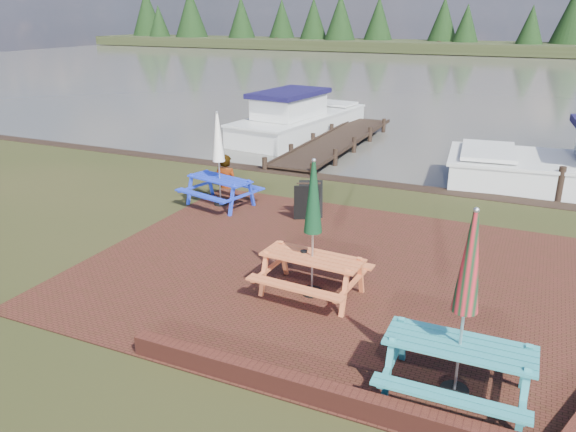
% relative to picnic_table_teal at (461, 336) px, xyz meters
% --- Properties ---
extents(ground, '(120.00, 120.00, 0.00)m').
position_rel_picnic_table_teal_xyz_m(ground, '(-2.79, 1.74, -0.88)').
color(ground, black).
rests_on(ground, ground).
extents(paving, '(9.00, 7.50, 0.02)m').
position_rel_picnic_table_teal_xyz_m(paving, '(-2.79, 2.74, -0.87)').
color(paving, '#3C1D13').
rests_on(paving, ground).
extents(brick_wall, '(6.21, 1.79, 0.30)m').
position_rel_picnic_table_teal_xyz_m(brick_wall, '(-0.65, -0.67, -0.73)').
color(brick_wall, '#4C1E16').
rests_on(brick_wall, ground).
extents(water, '(120.00, 60.00, 0.02)m').
position_rel_picnic_table_teal_xyz_m(water, '(-2.79, 38.74, -0.88)').
color(water, '#49453E').
rests_on(water, ground).
extents(far_treeline, '(120.00, 10.00, 8.10)m').
position_rel_picnic_table_teal_xyz_m(far_treeline, '(-2.79, 67.74, 2.40)').
color(far_treeline, black).
rests_on(far_treeline, ground).
extents(picnic_table_teal, '(1.83, 1.63, 2.52)m').
position_rel_picnic_table_teal_xyz_m(picnic_table_teal, '(0.00, 0.00, 0.00)').
color(picnic_table_teal, teal).
rests_on(picnic_table_teal, ground).
extents(picnic_table_red, '(1.83, 1.65, 2.40)m').
position_rel_picnic_table_teal_xyz_m(picnic_table_red, '(-2.69, 1.77, -0.04)').
color(picnic_table_red, '#D66537').
rests_on(picnic_table_red, ground).
extents(picnic_table_blue, '(2.01, 1.87, 2.35)m').
position_rel_picnic_table_teal_xyz_m(picnic_table_blue, '(-6.59, 5.25, -0.06)').
color(picnic_table_blue, '#1A33C7').
rests_on(picnic_table_blue, ground).
extents(chalkboard, '(0.60, 0.74, 0.90)m').
position_rel_picnic_table_teal_xyz_m(chalkboard, '(-4.18, 5.22, -0.42)').
color(chalkboard, black).
rests_on(chalkboard, ground).
extents(jetty, '(1.76, 9.08, 1.00)m').
position_rel_picnic_table_teal_xyz_m(jetty, '(-6.29, 13.02, -0.77)').
color(jetty, black).
rests_on(jetty, ground).
extents(boat_jetty, '(3.41, 7.51, 2.10)m').
position_rel_picnic_table_teal_xyz_m(boat_jetty, '(-8.50, 14.59, -0.46)').
color(boat_jetty, silver).
rests_on(boat_jetty, ground).
extents(person, '(0.73, 0.53, 1.85)m').
position_rel_picnic_table_teal_xyz_m(person, '(-7.26, 6.66, 0.04)').
color(person, gray).
rests_on(person, ground).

